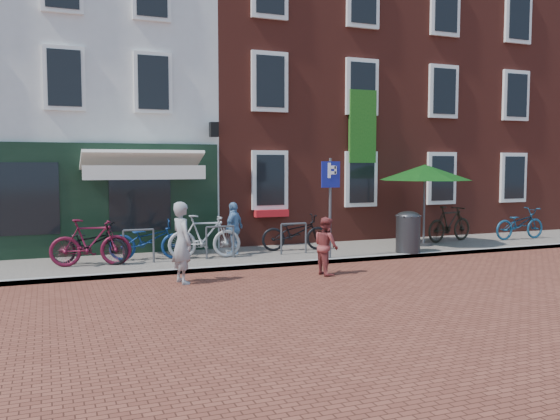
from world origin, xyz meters
name	(u,v)px	position (x,y,z in m)	size (l,w,h in m)	color
ground	(294,266)	(0.00, 0.00, 0.00)	(80.00, 80.00, 0.00)	brown
sidewalk	(306,253)	(1.00, 1.50, 0.05)	(24.00, 3.00, 0.10)	slate
building_stucco	(61,99)	(-5.00, 7.00, 4.50)	(8.00, 8.00, 9.00)	silver
building_brick_mid	(269,93)	(2.00, 7.00, 5.00)	(6.00, 8.00, 10.00)	maroon
building_brick_right	(410,100)	(8.00, 7.00, 5.00)	(6.00, 8.00, 10.00)	maroon
filler_right	(536,118)	(14.50, 7.00, 4.50)	(7.00, 8.00, 9.00)	maroon
litter_bin	(408,230)	(3.44, 0.30, 0.71)	(0.64, 0.64, 1.18)	#303032
parking_sign	(330,191)	(1.08, 0.24, 1.79)	(0.50, 0.08, 2.50)	#4C4C4F
parasol	(425,169)	(4.65, 1.30, 2.31)	(2.65, 2.65, 2.45)	#4C4C4F
woman	(182,243)	(-2.94, -1.00, 0.84)	(0.62, 0.40, 1.69)	gray
boy	(326,246)	(0.24, -1.25, 0.64)	(0.63, 0.49, 1.29)	brown
cafe_person	(234,228)	(-1.00, 1.63, 0.79)	(0.81, 0.34, 1.38)	#5F88B3
bicycle_0	(88,244)	(-4.62, 1.45, 0.59)	(0.66, 1.88, 0.99)	black
bicycle_1	(91,243)	(-4.58, 1.24, 0.65)	(0.52, 1.82, 1.10)	#540D21
bicycle_2	(148,240)	(-3.19, 1.68, 0.59)	(0.66, 1.88, 0.99)	navy
bicycle_3	(205,237)	(-1.85, 1.37, 0.65)	(0.52, 1.82, 1.10)	#979899
bicycle_4	(295,232)	(0.80, 1.77, 0.59)	(0.66, 1.88, 0.99)	black
bicycle_5	(450,224)	(5.89, 1.71, 0.65)	(0.52, 1.82, 1.10)	black
bicycle_6	(520,224)	(8.29, 1.36, 0.59)	(0.66, 1.88, 0.99)	navy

